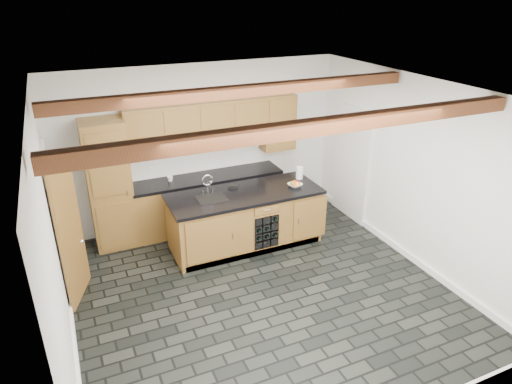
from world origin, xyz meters
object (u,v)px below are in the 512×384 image
(fruit_bowl, at_px, (295,185))
(paper_towel, at_px, (300,173))
(island, at_px, (246,219))
(kitchen_scale, at_px, (233,186))

(fruit_bowl, distance_m, paper_towel, 0.37)
(island, xyz_separation_m, paper_towel, (1.07, 0.17, 0.57))
(kitchen_scale, xyz_separation_m, fruit_bowl, (0.95, -0.37, 0.00))
(island, xyz_separation_m, kitchen_scale, (-0.11, 0.27, 0.49))
(kitchen_scale, bearing_deg, paper_towel, 14.58)
(kitchen_scale, xyz_separation_m, paper_towel, (1.18, -0.10, 0.08))
(fruit_bowl, height_order, paper_towel, paper_towel)
(fruit_bowl, bearing_deg, paper_towel, 49.63)
(island, bearing_deg, kitchen_scale, 111.72)
(island, distance_m, fruit_bowl, 0.98)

